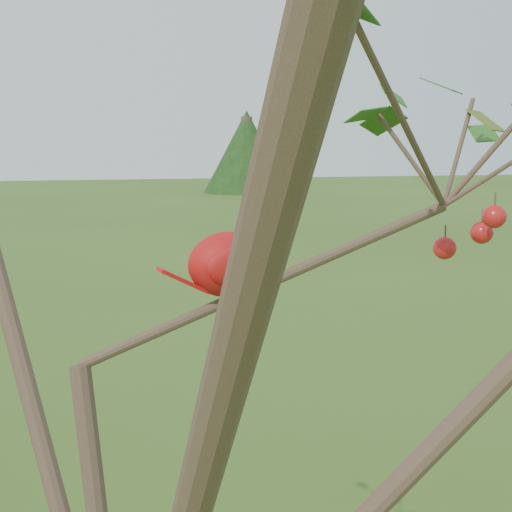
# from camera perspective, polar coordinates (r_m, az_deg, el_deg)

# --- Properties ---
(crabapple_tree) EXTENTS (2.35, 2.05, 2.95)m
(crabapple_tree) POSITION_cam_1_polar(r_m,az_deg,el_deg) (1.03, -10.22, -1.37)
(crabapple_tree) COLOR #3C2920
(crabapple_tree) RESTS_ON ground
(cardinal) EXTENTS (0.22, 0.13, 0.15)m
(cardinal) POSITION_cam_1_polar(r_m,az_deg,el_deg) (1.15, -1.92, -0.36)
(cardinal) COLOR red
(cardinal) RESTS_ON ground
(distant_trees) EXTENTS (42.44, 13.83, 3.48)m
(distant_trees) POSITION_cam_1_polar(r_m,az_deg,el_deg) (25.23, -13.27, 7.39)
(distant_trees) COLOR #3C2920
(distant_trees) RESTS_ON ground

